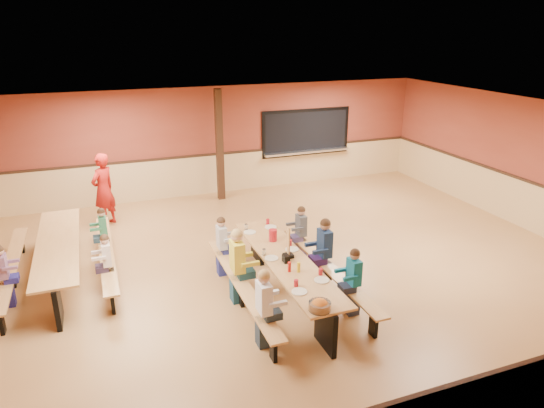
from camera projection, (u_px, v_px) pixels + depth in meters
name	position (u px, v px, depth m)	size (l,w,h in m)	color
ground	(288.00, 266.00, 9.70)	(12.00, 12.00, 0.00)	olive
room_envelope	(289.00, 234.00, 9.46)	(12.04, 10.04, 3.02)	brown
kitchen_pass_through	(306.00, 134.00, 14.40)	(2.78, 0.28, 1.38)	black
structural_post	(220.00, 146.00, 12.98)	(0.18, 0.18, 3.00)	black
cafeteria_table_main	(286.00, 270.00, 8.42)	(1.91, 3.70, 0.74)	#BB864A
cafeteria_table_second	(59.00, 253.00, 9.04)	(1.91, 3.70, 0.74)	#BB864A
seated_child_white_left	(264.00, 309.00, 7.09)	(0.38, 0.31, 1.23)	white
seated_adult_yellow	(238.00, 266.00, 8.25)	(0.43, 0.35, 1.33)	gold
seated_child_grey_left	(222.00, 247.00, 9.19)	(0.35, 0.28, 1.16)	#B1B1B1
seated_child_teal_right	(353.00, 282.00, 7.91)	(0.35, 0.28, 1.16)	#116684
seated_child_navy_right	(324.00, 252.00, 8.82)	(0.40, 0.33, 1.27)	navy
seated_child_char_right	(301.00, 234.00, 9.76)	(0.34, 0.28, 1.15)	#464A51
seated_child_purple_sec	(4.00, 277.00, 8.13)	(0.32, 0.26, 1.11)	#84587A
seated_child_green_sec	(104.00, 235.00, 9.74)	(0.32, 0.27, 1.12)	#307750
seated_child_tan_sec	(108.00, 264.00, 8.55)	(0.32, 0.26, 1.11)	beige
standing_woman	(103.00, 190.00, 11.42)	(0.64, 0.42, 1.76)	#A61813
punch_pitcher	(273.00, 235.00, 9.02)	(0.16, 0.16, 0.22)	#AE1721
chip_bowl	(320.00, 305.00, 6.82)	(0.32, 0.32, 0.15)	orange
napkin_dispenser	(286.00, 259.00, 8.21)	(0.10, 0.14, 0.13)	black
condiment_mustard	(299.00, 267.00, 7.88)	(0.06, 0.06, 0.17)	yellow
condiment_ketchup	(289.00, 267.00, 7.89)	(0.06, 0.06, 0.17)	#B2140F
table_paddle	(288.00, 250.00, 8.36)	(0.16, 0.16, 0.56)	black
place_settings	(286.00, 256.00, 8.33)	(0.65, 3.30, 0.11)	beige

